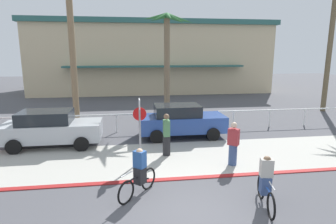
% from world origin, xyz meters
% --- Properties ---
extents(ground_plane, '(80.00, 80.00, 0.00)m').
position_xyz_m(ground_plane, '(0.00, 10.00, 0.00)').
color(ground_plane, '#4C4C51').
extents(sidewalk_strip, '(44.00, 4.00, 0.02)m').
position_xyz_m(sidewalk_strip, '(0.00, 4.20, 0.01)').
color(sidewalk_strip, '#ADAAA0').
rests_on(sidewalk_strip, ground).
extents(curb_paint, '(44.00, 0.24, 0.03)m').
position_xyz_m(curb_paint, '(0.00, 2.20, 0.01)').
color(curb_paint, maroon).
rests_on(curb_paint, ground).
extents(building_backdrop, '(25.99, 12.22, 7.65)m').
position_xyz_m(building_backdrop, '(1.25, 27.40, 3.84)').
color(building_backdrop, beige).
rests_on(building_backdrop, ground).
extents(rail_fence, '(26.88, 0.08, 1.04)m').
position_xyz_m(rail_fence, '(-0.00, 8.50, 0.84)').
color(rail_fence, white).
rests_on(rail_fence, ground).
extents(stop_sign_bike_lane, '(0.52, 0.56, 2.56)m').
position_xyz_m(stop_sign_bike_lane, '(-1.13, 3.91, 1.68)').
color(stop_sign_bike_lane, gray).
rests_on(stop_sign_bike_lane, ground).
extents(palm_tree_1, '(3.37, 3.49, 8.95)m').
position_xyz_m(palm_tree_1, '(-4.67, 10.61, 6.56)').
color(palm_tree_1, '#846B4C').
rests_on(palm_tree_1, ground).
extents(palm_tree_2, '(3.14, 3.53, 6.68)m').
position_xyz_m(palm_tree_2, '(0.95, 11.02, 5.12)').
color(palm_tree_2, '#756047').
rests_on(palm_tree_2, ground).
extents(palm_tree_3, '(3.17, 2.91, 9.82)m').
position_xyz_m(palm_tree_3, '(12.97, 12.29, 7.17)').
color(palm_tree_3, brown).
rests_on(palm_tree_3, ground).
extents(car_silver_1, '(4.40, 2.02, 1.69)m').
position_xyz_m(car_silver_1, '(-5.12, 6.52, 0.87)').
color(car_silver_1, '#B2B7BC').
rests_on(car_silver_1, ground).
extents(car_blue_2, '(4.40, 2.02, 1.69)m').
position_xyz_m(car_blue_2, '(1.11, 7.20, 0.87)').
color(car_blue_2, '#284793').
rests_on(car_blue_2, ground).
extents(cyclist_black_0, '(1.22, 1.43, 1.50)m').
position_xyz_m(cyclist_black_0, '(-1.29, 1.31, 0.69)').
color(cyclist_black_0, black).
rests_on(cyclist_black_0, ground).
extents(cyclist_blue_1, '(0.45, 1.79, 1.50)m').
position_xyz_m(cyclist_blue_1, '(2.22, 0.15, 0.69)').
color(cyclist_blue_1, black).
rests_on(cyclist_blue_1, ground).
extents(pedestrian_0, '(0.47, 0.46, 1.72)m').
position_xyz_m(pedestrian_0, '(2.39, 3.14, 0.80)').
color(pedestrian_0, '#384C7A').
rests_on(pedestrian_0, ground).
extents(pedestrian_1, '(0.32, 0.40, 1.81)m').
position_xyz_m(pedestrian_1, '(0.00, 4.55, 0.85)').
color(pedestrian_1, '#232326').
rests_on(pedestrian_1, ground).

